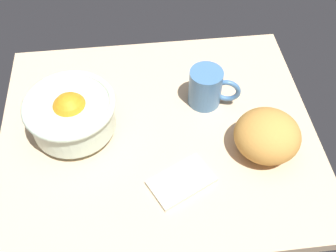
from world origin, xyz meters
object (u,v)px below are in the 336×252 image
(bread_loaf, at_px, (267,136))
(mug, at_px, (207,88))
(napkin_folded, at_px, (181,181))
(fruit_bowl, at_px, (71,113))

(bread_loaf, distance_m, mug, 0.19)
(napkin_folded, distance_m, mug, 0.24)
(fruit_bowl, bearing_deg, napkin_folded, -36.59)
(napkin_folded, bearing_deg, fruit_bowl, 143.41)
(mug, bearing_deg, fruit_bowl, -169.97)
(fruit_bowl, xyz_separation_m, bread_loaf, (0.42, -0.10, -0.01))
(bread_loaf, relative_size, mug, 1.18)
(napkin_folded, height_order, mug, mug)
(napkin_folded, relative_size, mug, 1.08)
(bread_loaf, bearing_deg, napkin_folded, -161.56)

